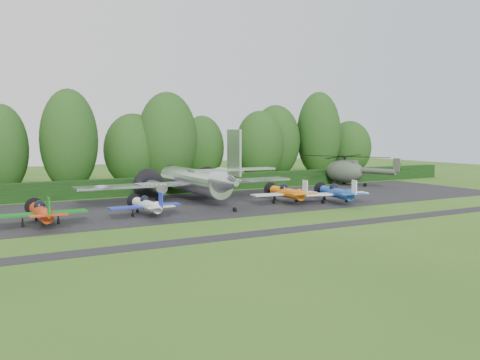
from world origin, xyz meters
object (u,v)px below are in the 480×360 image
helicopter (345,169)px  sign_board (339,176)px  transport_plane (195,180)px  light_plane_orange (287,193)px  light_plane_red (41,212)px  light_plane_blue (336,193)px  light_plane_white (147,205)px

helicopter → sign_board: helicopter is taller
transport_plane → light_plane_orange: 9.90m
light_plane_red → light_plane_orange: bearing=2.9°
light_plane_red → light_plane_blue: 28.60m
transport_plane → light_plane_blue: size_ratio=3.21×
transport_plane → light_plane_red: 18.78m
helicopter → light_plane_blue: bearing=-120.2°
light_plane_red → light_plane_white: size_ratio=1.11×
light_plane_orange → light_plane_blue: light_plane_blue is taller
sign_board → light_plane_orange: bearing=-129.9°
light_plane_red → light_plane_orange: 24.26m
light_plane_red → light_plane_orange: light_plane_orange is taller
light_plane_red → light_plane_white: 8.90m
light_plane_red → light_plane_blue: (28.58, -1.21, 0.02)m
light_plane_white → sign_board: bearing=25.0°
light_plane_red → helicopter: bearing=16.8°
light_plane_blue → helicopter: size_ratio=0.52×
light_plane_orange → sign_board: (18.56, 13.96, -0.06)m
transport_plane → light_plane_red: bearing=-155.7°
light_plane_white → helicopter: (33.03, 12.38, 1.15)m
helicopter → sign_board: size_ratio=5.13×
transport_plane → light_plane_blue: (11.63, -9.23, -1.03)m
light_plane_red → light_plane_white: bearing=3.5°
light_plane_blue → sign_board: light_plane_blue is taller
light_plane_white → light_plane_blue: bearing=-3.7°
sign_board → light_plane_white: bearing=-143.3°
light_plane_blue → light_plane_red: bearing=165.7°
transport_plane → light_plane_blue: bearing=-39.5°
light_plane_white → sign_board: (33.90, 14.74, 0.07)m
light_plane_white → transport_plane: bearing=44.1°
transport_plane → sign_board: 26.87m
light_plane_white → light_plane_blue: 19.78m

